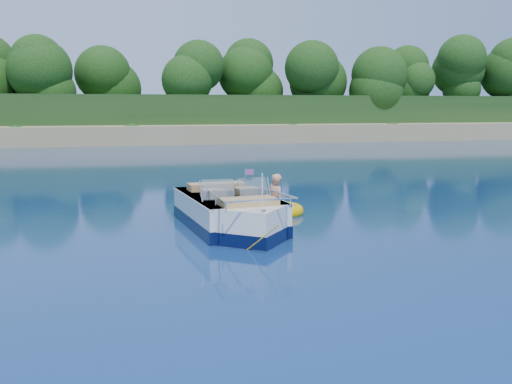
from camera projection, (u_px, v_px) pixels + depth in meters
The scene contains 6 objects.
ground at pixel (180, 264), 10.98m from camera, with size 160.00×160.00×0.00m, color #081D3E.
shoreline at pixel (117, 123), 71.88m from camera, with size 170.00×59.00×6.00m.
treeline at pixel (121, 77), 49.43m from camera, with size 150.00×7.12×8.19m.
motorboat at pixel (232, 215), 14.01m from camera, with size 2.32×5.53×1.84m.
tow_tube at pixel (280, 210), 16.12m from camera, with size 1.44×1.44×0.36m.
boy at pixel (274, 213), 16.17m from camera, with size 0.60×0.39×1.65m, color tan.
Camera 1 is at (-1.26, -10.68, 3.00)m, focal length 40.00 mm.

